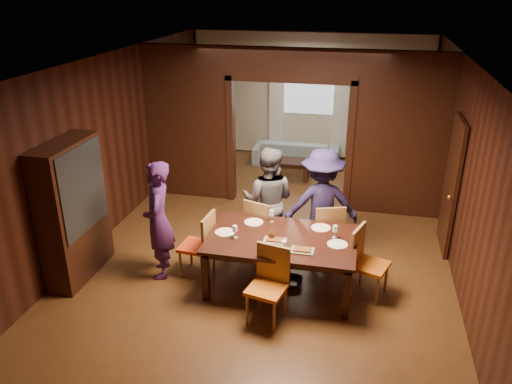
% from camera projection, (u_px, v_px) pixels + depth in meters
% --- Properties ---
extents(floor, '(9.00, 9.00, 0.00)m').
position_uv_depth(floor, '(271.00, 242.00, 8.15)').
color(floor, '#4F3116').
rests_on(floor, ground).
extents(ceiling, '(5.50, 9.00, 0.02)m').
position_uv_depth(ceiling, '(274.00, 61.00, 7.01)').
color(ceiling, silver).
rests_on(ceiling, room_walls).
extents(room_walls, '(5.52, 9.01, 2.90)m').
position_uv_depth(room_walls, '(292.00, 123.00, 9.25)').
color(room_walls, black).
rests_on(room_walls, floor).
extents(person_purple, '(0.59, 0.73, 1.72)m').
position_uv_depth(person_purple, '(158.00, 220.00, 6.97)').
color(person_purple, '#401D57').
rests_on(person_purple, floor).
extents(person_grey, '(0.84, 0.65, 1.70)m').
position_uv_depth(person_grey, '(268.00, 201.00, 7.61)').
color(person_grey, '#4E4E54').
rests_on(person_grey, floor).
extents(person_navy, '(1.25, 0.91, 1.74)m').
position_uv_depth(person_navy, '(321.00, 205.00, 7.42)').
color(person_navy, '#201A42').
rests_on(person_navy, floor).
extents(sofa, '(1.97, 0.80, 0.57)m').
position_uv_depth(sofa, '(296.00, 152.00, 11.52)').
color(sofa, '#8EB1BA').
rests_on(sofa, floor).
extents(serving_bowl, '(0.33, 0.33, 0.08)m').
position_uv_depth(serving_bowl, '(293.00, 234.00, 6.73)').
color(serving_bowl, black).
rests_on(serving_bowl, dining_table).
extents(dining_table, '(2.00, 1.24, 0.76)m').
position_uv_depth(dining_table, '(281.00, 262.00, 6.86)').
color(dining_table, black).
rests_on(dining_table, floor).
extents(coffee_table, '(0.80, 0.50, 0.40)m').
position_uv_depth(coffee_table, '(292.00, 169.00, 10.71)').
color(coffee_table, black).
rests_on(coffee_table, floor).
extents(chair_left, '(0.48, 0.48, 0.97)m').
position_uv_depth(chair_left, '(196.00, 244.00, 7.11)').
color(chair_left, '#F14216').
rests_on(chair_left, floor).
extents(chair_right, '(0.56, 0.56, 0.97)m').
position_uv_depth(chair_right, '(371.00, 263.00, 6.63)').
color(chair_right, '#BF5B12').
rests_on(chair_right, floor).
extents(chair_far_l, '(0.56, 0.56, 0.97)m').
position_uv_depth(chair_far_l, '(264.00, 227.00, 7.60)').
color(chair_far_l, '#DC5E14').
rests_on(chair_far_l, floor).
extents(chair_far_r, '(0.56, 0.56, 0.97)m').
position_uv_depth(chair_far_r, '(326.00, 232.00, 7.46)').
color(chair_far_r, orange).
rests_on(chair_far_r, floor).
extents(chair_near, '(0.52, 0.52, 0.97)m').
position_uv_depth(chair_near, '(267.00, 287.00, 6.13)').
color(chair_near, '#CA6313').
rests_on(chair_near, floor).
extents(hutch, '(0.40, 1.20, 2.00)m').
position_uv_depth(hutch, '(73.00, 211.00, 6.92)').
color(hutch, black).
rests_on(hutch, floor).
extents(door_right, '(0.06, 0.90, 2.10)m').
position_uv_depth(door_right, '(451.00, 186.00, 7.64)').
color(door_right, black).
rests_on(door_right, floor).
extents(window_far, '(1.20, 0.03, 1.30)m').
position_uv_depth(window_far, '(309.00, 86.00, 11.46)').
color(window_far, silver).
rests_on(window_far, back_wall).
extents(curtain_left, '(0.35, 0.06, 2.40)m').
position_uv_depth(curtain_left, '(277.00, 104.00, 11.75)').
color(curtain_left, white).
rests_on(curtain_left, back_wall).
extents(curtain_right, '(0.35, 0.06, 2.40)m').
position_uv_depth(curtain_right, '(341.00, 107.00, 11.45)').
color(curtain_right, white).
rests_on(curtain_right, back_wall).
extents(plate_left, '(0.27, 0.27, 0.01)m').
position_uv_depth(plate_left, '(225.00, 232.00, 6.84)').
color(plate_left, white).
rests_on(plate_left, dining_table).
extents(plate_far_l, '(0.27, 0.27, 0.01)m').
position_uv_depth(plate_far_l, '(254.00, 222.00, 7.12)').
color(plate_far_l, white).
rests_on(plate_far_l, dining_table).
extents(plate_far_r, '(0.27, 0.27, 0.01)m').
position_uv_depth(plate_far_r, '(321.00, 228.00, 6.97)').
color(plate_far_r, white).
rests_on(plate_far_r, dining_table).
extents(plate_right, '(0.27, 0.27, 0.01)m').
position_uv_depth(plate_right, '(337.00, 244.00, 6.53)').
color(plate_right, silver).
rests_on(plate_right, dining_table).
extents(plate_near, '(0.27, 0.27, 0.01)m').
position_uv_depth(plate_near, '(278.00, 251.00, 6.37)').
color(plate_near, silver).
rests_on(plate_near, dining_table).
extents(platter_a, '(0.30, 0.20, 0.04)m').
position_uv_depth(platter_a, '(275.00, 240.00, 6.61)').
color(platter_a, gray).
rests_on(platter_a, dining_table).
extents(platter_b, '(0.30, 0.20, 0.04)m').
position_uv_depth(platter_b, '(302.00, 250.00, 6.38)').
color(platter_b, slate).
rests_on(platter_b, dining_table).
extents(wineglass_left, '(0.08, 0.08, 0.18)m').
position_uv_depth(wineglass_left, '(235.00, 232.00, 6.68)').
color(wineglass_left, silver).
rests_on(wineglass_left, dining_table).
extents(wineglass_far, '(0.08, 0.08, 0.18)m').
position_uv_depth(wineglass_far, '(272.00, 216.00, 7.12)').
color(wineglass_far, white).
rests_on(wineglass_far, dining_table).
extents(wineglass_right, '(0.08, 0.08, 0.18)m').
position_uv_depth(wineglass_right, '(335.00, 232.00, 6.68)').
color(wineglass_right, white).
rests_on(wineglass_right, dining_table).
extents(tumbler, '(0.07, 0.07, 0.14)m').
position_uv_depth(tumbler, '(284.00, 246.00, 6.36)').
color(tumbler, silver).
rests_on(tumbler, dining_table).
extents(condiment_jar, '(0.08, 0.08, 0.11)m').
position_uv_depth(condiment_jar, '(272.00, 235.00, 6.66)').
color(condiment_jar, '#462610').
rests_on(condiment_jar, dining_table).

